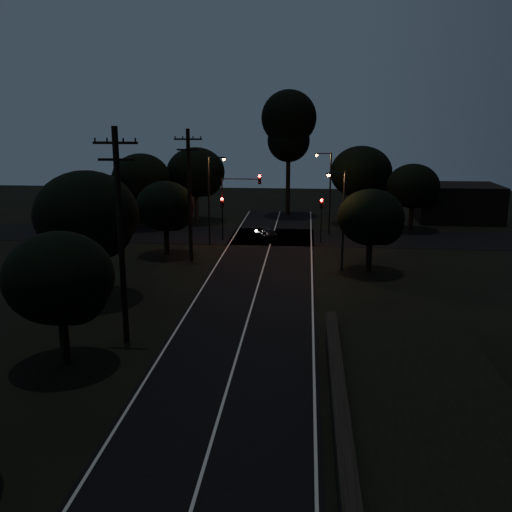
{
  "coord_description": "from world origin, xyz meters",
  "views": [
    {
      "loc": [
        3.25,
        -12.2,
        11.48
      ],
      "look_at": [
        0.0,
        24.0,
        2.5
      ],
      "focal_mm": 40.0,
      "sensor_mm": 36.0,
      "label": 1
    }
  ],
  "objects_px": {
    "signal_right": "(321,212)",
    "streetlight_b": "(328,187)",
    "streetlight_a": "(211,194)",
    "car": "(267,234)",
    "signal_left": "(222,211)",
    "utility_pole_mid": "(121,234)",
    "streetlight_c": "(341,214)",
    "utility_pole_far": "(189,194)",
    "signal_mast": "(240,195)",
    "tall_pine": "(289,125)"
  },
  "relations": [
    {
      "from": "utility_pole_far",
      "to": "signal_mast",
      "type": "xyz_separation_m",
      "value": [
        3.09,
        7.99,
        -1.15
      ]
    },
    {
      "from": "utility_pole_mid",
      "to": "utility_pole_far",
      "type": "bearing_deg",
      "value": 90.0
    },
    {
      "from": "streetlight_a",
      "to": "streetlight_c",
      "type": "relative_size",
      "value": 1.07
    },
    {
      "from": "streetlight_c",
      "to": "car",
      "type": "distance_m",
      "value": 12.67
    },
    {
      "from": "utility_pole_mid",
      "to": "tall_pine",
      "type": "relative_size",
      "value": 0.76
    },
    {
      "from": "utility_pole_mid",
      "to": "tall_pine",
      "type": "distance_m",
      "value": 40.87
    },
    {
      "from": "utility_pole_far",
      "to": "signal_left",
      "type": "xyz_separation_m",
      "value": [
        1.4,
        7.99,
        -2.65
      ]
    },
    {
      "from": "signal_left",
      "to": "streetlight_b",
      "type": "bearing_deg",
      "value": 22.05
    },
    {
      "from": "utility_pole_mid",
      "to": "signal_mast",
      "type": "height_order",
      "value": "utility_pole_mid"
    },
    {
      "from": "utility_pole_mid",
      "to": "streetlight_b",
      "type": "distance_m",
      "value": 31.15
    },
    {
      "from": "tall_pine",
      "to": "car",
      "type": "xyz_separation_m",
      "value": [
        -1.41,
        -14.63,
        -9.77
      ]
    },
    {
      "from": "signal_right",
      "to": "signal_mast",
      "type": "distance_m",
      "value": 7.66
    },
    {
      "from": "utility_pole_mid",
      "to": "streetlight_a",
      "type": "height_order",
      "value": "utility_pole_mid"
    },
    {
      "from": "tall_pine",
      "to": "signal_mast",
      "type": "bearing_deg",
      "value": -104.62
    },
    {
      "from": "signal_left",
      "to": "signal_right",
      "type": "relative_size",
      "value": 1.0
    },
    {
      "from": "streetlight_b",
      "to": "streetlight_c",
      "type": "distance_m",
      "value": 14.01
    },
    {
      "from": "signal_mast",
      "to": "utility_pole_far",
      "type": "bearing_deg",
      "value": -111.11
    },
    {
      "from": "signal_left",
      "to": "streetlight_b",
      "type": "height_order",
      "value": "streetlight_b"
    },
    {
      "from": "car",
      "to": "tall_pine",
      "type": "bearing_deg",
      "value": -117.14
    },
    {
      "from": "streetlight_a",
      "to": "car",
      "type": "bearing_deg",
      "value": 25.78
    },
    {
      "from": "streetlight_a",
      "to": "car",
      "type": "height_order",
      "value": "streetlight_a"
    },
    {
      "from": "signal_right",
      "to": "streetlight_b",
      "type": "distance_m",
      "value": 4.45
    },
    {
      "from": "signal_mast",
      "to": "streetlight_c",
      "type": "distance_m",
      "value": 13.28
    },
    {
      "from": "utility_pole_mid",
      "to": "signal_right",
      "type": "relative_size",
      "value": 2.68
    },
    {
      "from": "signal_right",
      "to": "streetlight_b",
      "type": "height_order",
      "value": "streetlight_b"
    },
    {
      "from": "signal_right",
      "to": "streetlight_a",
      "type": "relative_size",
      "value": 0.51
    },
    {
      "from": "utility_pole_mid",
      "to": "signal_mast",
      "type": "bearing_deg",
      "value": 82.96
    },
    {
      "from": "streetlight_c",
      "to": "car",
      "type": "bearing_deg",
      "value": 121.02
    },
    {
      "from": "signal_left",
      "to": "streetlight_a",
      "type": "distance_m",
      "value": 2.77
    },
    {
      "from": "signal_left",
      "to": "car",
      "type": "xyz_separation_m",
      "value": [
        4.19,
        0.38,
        -2.23
      ]
    },
    {
      "from": "utility_pole_mid",
      "to": "streetlight_a",
      "type": "distance_m",
      "value": 23.04
    },
    {
      "from": "streetlight_b",
      "to": "streetlight_a",
      "type": "bearing_deg",
      "value": -150.52
    },
    {
      "from": "utility_pole_far",
      "to": "tall_pine",
      "type": "bearing_deg",
      "value": 73.07
    },
    {
      "from": "utility_pole_far",
      "to": "streetlight_a",
      "type": "distance_m",
      "value": 6.1
    },
    {
      "from": "utility_pole_mid",
      "to": "signal_left",
      "type": "height_order",
      "value": "utility_pole_mid"
    },
    {
      "from": "utility_pole_far",
      "to": "signal_mast",
      "type": "distance_m",
      "value": 8.64
    },
    {
      "from": "streetlight_a",
      "to": "car",
      "type": "relative_size",
      "value": 2.27
    },
    {
      "from": "streetlight_c",
      "to": "utility_pole_far",
      "type": "bearing_deg",
      "value": 170.4
    },
    {
      "from": "streetlight_b",
      "to": "streetlight_c",
      "type": "height_order",
      "value": "streetlight_b"
    },
    {
      "from": "streetlight_b",
      "to": "signal_right",
      "type": "bearing_deg",
      "value": -100.0
    },
    {
      "from": "utility_pole_far",
      "to": "signal_right",
      "type": "relative_size",
      "value": 2.56
    },
    {
      "from": "car",
      "to": "utility_pole_far",
      "type": "bearing_deg",
      "value": 34.58
    },
    {
      "from": "signal_left",
      "to": "streetlight_a",
      "type": "height_order",
      "value": "streetlight_a"
    },
    {
      "from": "tall_pine",
      "to": "streetlight_a",
      "type": "relative_size",
      "value": 1.8
    },
    {
      "from": "utility_pole_far",
      "to": "tall_pine",
      "type": "relative_size",
      "value": 0.73
    },
    {
      "from": "utility_pole_far",
      "to": "signal_left",
      "type": "distance_m",
      "value": 8.53
    },
    {
      "from": "streetlight_b",
      "to": "utility_pole_far",
      "type": "bearing_deg",
      "value": -133.3
    },
    {
      "from": "tall_pine",
      "to": "streetlight_b",
      "type": "relative_size",
      "value": 1.8
    },
    {
      "from": "utility_pole_far",
      "to": "utility_pole_mid",
      "type": "bearing_deg",
      "value": -90.0
    },
    {
      "from": "signal_left",
      "to": "streetlight_a",
      "type": "bearing_deg",
      "value": -109.59
    }
  ]
}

